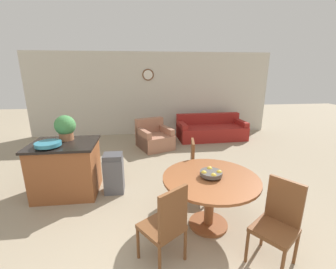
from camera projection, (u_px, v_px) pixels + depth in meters
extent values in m
cube|color=beige|center=(152.00, 94.00, 7.50)|extent=(8.00, 0.06, 2.70)
cylinder|color=brown|center=(148.00, 75.00, 7.28)|extent=(0.37, 0.02, 0.37)
cylinder|color=white|center=(148.00, 75.00, 7.26)|extent=(0.30, 0.01, 0.30)
cylinder|color=brown|center=(208.00, 224.00, 3.19)|extent=(0.54, 0.54, 0.04)
cylinder|color=brown|center=(209.00, 202.00, 3.10)|extent=(0.13, 0.13, 0.68)
cylinder|color=brown|center=(211.00, 178.00, 3.00)|extent=(1.29, 1.29, 0.03)
cylinder|color=brown|center=(138.00, 243.00, 2.59)|extent=(0.04, 0.04, 0.41)
cylinder|color=brown|center=(163.00, 228.00, 2.84)|extent=(0.04, 0.04, 0.41)
cylinder|color=brown|center=(160.00, 263.00, 2.31)|extent=(0.04, 0.04, 0.41)
cylinder|color=brown|center=(185.00, 245.00, 2.56)|extent=(0.04, 0.04, 0.41)
cube|color=brown|center=(161.00, 227.00, 2.51)|extent=(0.59, 0.59, 0.05)
cube|color=brown|center=(173.00, 213.00, 2.30)|extent=(0.34, 0.26, 0.52)
cylinder|color=brown|center=(282.00, 268.00, 2.26)|extent=(0.04, 0.04, 0.41)
cylinder|color=brown|center=(247.00, 247.00, 2.53)|extent=(0.04, 0.04, 0.41)
cylinder|color=brown|center=(296.00, 248.00, 2.51)|extent=(0.04, 0.04, 0.41)
cylinder|color=brown|center=(263.00, 231.00, 2.78)|extent=(0.04, 0.04, 0.41)
cube|color=brown|center=(274.00, 230.00, 2.46)|extent=(0.59, 0.59, 0.05)
cube|color=brown|center=(285.00, 201.00, 2.50)|extent=(0.26, 0.34, 0.52)
cylinder|color=brown|center=(212.00, 178.00, 4.16)|extent=(0.04, 0.04, 0.41)
cylinder|color=brown|center=(215.00, 188.00, 3.79)|extent=(0.04, 0.04, 0.41)
cylinder|color=brown|center=(191.00, 177.00, 4.18)|extent=(0.04, 0.04, 0.41)
cylinder|color=brown|center=(192.00, 188.00, 3.81)|extent=(0.04, 0.04, 0.41)
cube|color=brown|center=(203.00, 171.00, 3.92)|extent=(0.48, 0.48, 0.05)
cube|color=brown|center=(192.00, 155.00, 3.85)|extent=(0.10, 0.39, 0.52)
cylinder|color=#4C4742|center=(211.00, 176.00, 2.99)|extent=(0.11, 0.11, 0.03)
cylinder|color=#4C4742|center=(211.00, 173.00, 2.98)|extent=(0.30, 0.30, 0.05)
sphere|color=gold|center=(219.00, 173.00, 2.97)|extent=(0.08, 0.08, 0.08)
sphere|color=gold|center=(210.00, 169.00, 3.08)|extent=(0.08, 0.08, 0.08)
sphere|color=gold|center=(204.00, 173.00, 2.95)|extent=(0.08, 0.08, 0.08)
sphere|color=gold|center=(214.00, 176.00, 2.88)|extent=(0.08, 0.08, 0.08)
cube|color=brown|center=(67.00, 170.00, 3.93)|extent=(1.03, 0.79, 0.90)
cube|color=black|center=(63.00, 144.00, 3.80)|extent=(1.09, 0.85, 0.04)
cylinder|color=teal|center=(48.00, 146.00, 3.58)|extent=(0.14, 0.14, 0.02)
cylinder|color=teal|center=(48.00, 144.00, 3.57)|extent=(0.40, 0.40, 0.06)
cylinder|color=#A36642|center=(66.00, 136.00, 3.95)|extent=(0.24, 0.24, 0.13)
sphere|color=#478E4C|center=(65.00, 125.00, 3.90)|extent=(0.35, 0.35, 0.35)
cube|color=#56565B|center=(114.00, 175.00, 4.01)|extent=(0.34, 0.32, 0.63)
cube|color=#49494E|center=(113.00, 156.00, 3.91)|extent=(0.32, 0.30, 0.09)
cube|color=maroon|center=(211.00, 132.00, 7.19)|extent=(2.14, 1.06, 0.42)
cube|color=maroon|center=(208.00, 118.00, 7.45)|extent=(2.11, 0.30, 0.33)
cube|color=maroon|center=(182.00, 131.00, 7.02)|extent=(0.20, 0.90, 0.57)
cube|color=maroon|center=(240.00, 129.00, 7.32)|extent=(0.20, 0.90, 0.57)
cube|color=#A87056|center=(155.00, 141.00, 6.34)|extent=(1.10, 1.17, 0.40)
cube|color=#A87056|center=(149.00, 125.00, 6.53)|extent=(0.84, 0.49, 0.39)
cube|color=#A87056|center=(143.00, 140.00, 6.15)|extent=(0.44, 0.84, 0.58)
cube|color=#A87056|center=(166.00, 136.00, 6.47)|extent=(0.44, 0.84, 0.58)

